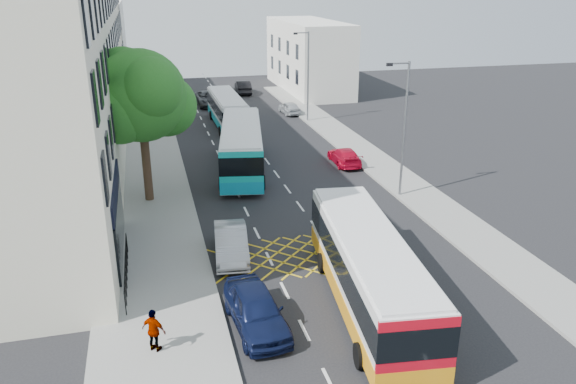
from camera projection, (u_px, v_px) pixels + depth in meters
ground at (383, 318)px, 21.94m from camera, size 120.00×120.00×0.00m
pavement_left at (150, 200)px, 33.52m from camera, size 5.00×70.00×0.15m
pavement_right at (397, 178)px, 37.25m from camera, size 3.00×70.00×0.15m
terrace_main at (56, 68)px, 38.47m from camera, size 8.30×45.00×13.50m
terrace_far at (90, 46)px, 66.72m from camera, size 8.00×20.00×10.00m
building_right at (308, 56)px, 66.57m from camera, size 6.00×18.00×8.00m
street_tree at (140, 97)px, 31.29m from camera, size 6.30×5.70×8.80m
lamp_near at (403, 123)px, 32.63m from camera, size 1.45×0.15×8.00m
lamp_far at (307, 72)px, 50.74m from camera, size 1.45×0.15×8.00m
railings at (126, 269)px, 24.23m from camera, size 0.08×5.60×1.14m
bus_near at (368, 270)px, 22.20m from camera, size 3.85×11.36×3.13m
bus_mid at (242, 147)px, 38.34m from camera, size 4.62×11.77×3.23m
bus_far at (227, 110)px, 50.45m from camera, size 2.54×10.00×2.81m
motorbike at (369, 329)px, 19.62m from camera, size 0.68×2.31×2.05m
parked_car_blue at (256, 310)px, 21.14m from camera, size 2.16×4.62×1.53m
parked_car_silver at (231, 243)px, 26.60m from camera, size 1.97×4.48×1.43m
red_hatchback at (344, 156)px, 40.14m from camera, size 1.85×4.16×1.19m
distant_car_grey at (208, 99)px, 58.96m from camera, size 2.77×5.42×1.46m
distant_car_silver at (289, 108)px, 55.29m from camera, size 1.73×3.70×1.23m
distant_car_dark at (243, 87)px, 65.23m from camera, size 1.86×4.62×1.49m
pedestrian_far at (154, 330)px, 19.54m from camera, size 1.00×0.89×1.63m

